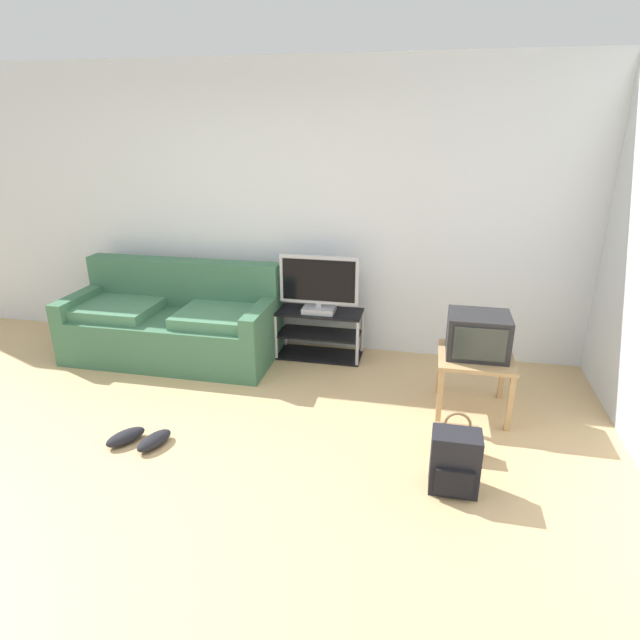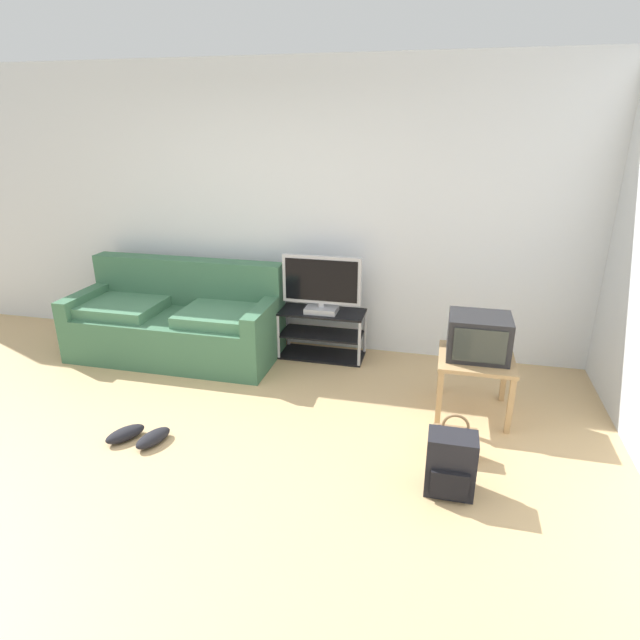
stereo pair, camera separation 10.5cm
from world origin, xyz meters
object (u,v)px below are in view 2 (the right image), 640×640
(tv_stand, at_px, (322,334))
(sneakers_pair, at_px, (139,436))
(backpack, at_px, (451,464))
(side_table, at_px, (476,365))
(handbag, at_px, (454,441))
(flat_tv, at_px, (322,285))
(crt_tv, at_px, (479,336))
(couch, at_px, (177,322))

(tv_stand, bearing_deg, sneakers_pair, -118.16)
(tv_stand, relative_size, backpack, 2.05)
(backpack, distance_m, sneakers_pair, 2.17)
(tv_stand, height_order, sneakers_pair, tv_stand)
(side_table, bearing_deg, tv_stand, 151.34)
(side_table, distance_m, handbag, 0.71)
(tv_stand, distance_m, flat_tv, 0.50)
(handbag, relative_size, sneakers_pair, 0.71)
(crt_tv, height_order, sneakers_pair, crt_tv)
(backpack, relative_size, sneakers_pair, 0.86)
(couch, bearing_deg, crt_tv, -9.78)
(backpack, bearing_deg, handbag, 99.83)
(couch, relative_size, flat_tv, 2.65)
(couch, xyz_separation_m, tv_stand, (1.38, 0.27, -0.10))
(side_table, bearing_deg, sneakers_pair, -156.99)
(crt_tv, relative_size, handbag, 1.40)
(side_table, height_order, backpack, side_table)
(couch, relative_size, sneakers_pair, 4.28)
(flat_tv, relative_size, side_table, 1.32)
(couch, distance_m, backpack, 3.02)
(couch, xyz_separation_m, flat_tv, (1.38, 0.24, 0.40))
(handbag, bearing_deg, crt_tv, 78.43)
(tv_stand, xyz_separation_m, handbag, (1.25, -1.40, -0.12))
(flat_tv, relative_size, sneakers_pair, 1.62)
(tv_stand, bearing_deg, crt_tv, -28.14)
(side_table, distance_m, sneakers_pair, 2.55)
(side_table, height_order, crt_tv, crt_tv)
(couch, bearing_deg, tv_stand, 10.87)
(couch, bearing_deg, backpack, -30.16)
(side_table, bearing_deg, backpack, -98.92)
(tv_stand, distance_m, side_table, 1.59)
(handbag, bearing_deg, sneakers_pair, -170.97)
(side_table, height_order, handbag, side_table)
(tv_stand, xyz_separation_m, backpack, (1.23, -1.78, -0.04))
(couch, xyz_separation_m, handbag, (2.64, -1.13, -0.21))
(flat_tv, height_order, backpack, flat_tv)
(flat_tv, bearing_deg, couch, -170.03)
(tv_stand, bearing_deg, side_table, -28.66)
(sneakers_pair, bearing_deg, flat_tv, 61.53)
(couch, relative_size, side_table, 3.49)
(crt_tv, xyz_separation_m, sneakers_pair, (-2.32, -1.00, -0.59))
(side_table, bearing_deg, flat_tv, 152.06)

